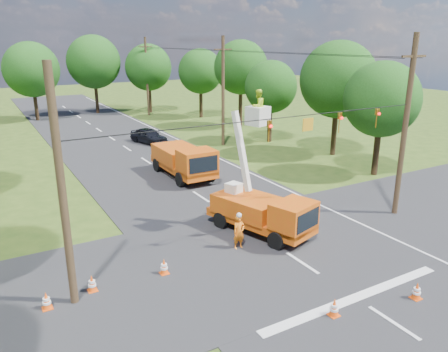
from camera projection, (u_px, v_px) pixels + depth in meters
ground at (146, 161)px, 36.13m from camera, size 140.00×140.00×0.00m
road_main at (146, 161)px, 36.13m from camera, size 12.00×100.00×0.06m
road_cross at (276, 246)px, 21.24m from camera, size 56.00×10.00×0.07m
stop_bar at (355, 299)px, 16.94m from camera, size 9.00×0.45×0.02m
edge_line at (206, 153)px, 38.80m from camera, size 0.12×90.00×0.02m
bucket_truck at (263, 205)px, 22.30m from camera, size 3.71×6.11×7.35m
second_truck at (184, 160)px, 31.56m from camera, size 2.69×6.67×2.49m
ground_worker at (239, 232)px, 20.79m from camera, size 0.63×0.43×1.70m
distant_car at (149, 136)px, 42.25m from camera, size 2.88×4.63×1.47m
traffic_cone_0 at (334, 308)px, 15.77m from camera, size 0.38×0.38×0.71m
traffic_cone_1 at (417, 291)px, 16.81m from camera, size 0.38×0.38×0.71m
traffic_cone_2 at (247, 196)px, 26.99m from camera, size 0.38×0.38×0.71m
traffic_cone_3 at (235, 186)px, 28.92m from camera, size 0.38×0.38×0.71m
traffic_cone_4 at (164, 267)px, 18.62m from camera, size 0.38×0.38×0.71m
traffic_cone_5 at (92, 283)px, 17.33m from camera, size 0.38×0.38×0.71m
traffic_cone_6 at (46, 301)px, 16.17m from camera, size 0.38×0.38×0.71m
traffic_cone_7 at (196, 160)px, 35.03m from camera, size 0.38×0.38×0.71m
pole_right_near at (405, 126)px, 23.76m from camera, size 1.80×0.30×10.00m
pole_right_mid at (223, 91)px, 40.31m from camera, size 1.80×0.30×10.00m
pole_right_far at (147, 76)px, 56.86m from camera, size 1.80×0.30×10.00m
pole_left at (62, 191)px, 15.38m from camera, size 0.30×0.30×9.00m
signal_span at (318, 123)px, 20.54m from camera, size 18.00×0.29×1.07m
tree_right_a at (382, 100)px, 30.97m from camera, size 5.40×5.40×8.28m
tree_right_b at (338, 80)px, 36.39m from camera, size 6.40×6.40×9.65m
tree_right_c at (271, 87)px, 41.66m from camera, size 5.00×5.00×7.83m
tree_right_d at (241, 67)px, 48.63m from camera, size 6.00×6.00×9.70m
tree_right_e at (200, 71)px, 55.03m from camera, size 5.60×5.60×8.63m
tree_far_a at (31, 70)px, 52.59m from camera, size 6.60×6.60×9.50m
tree_far_b at (94, 62)px, 57.87m from camera, size 7.00×7.00×10.32m
tree_far_c at (148, 68)px, 58.70m from camera, size 6.20×6.20×9.18m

